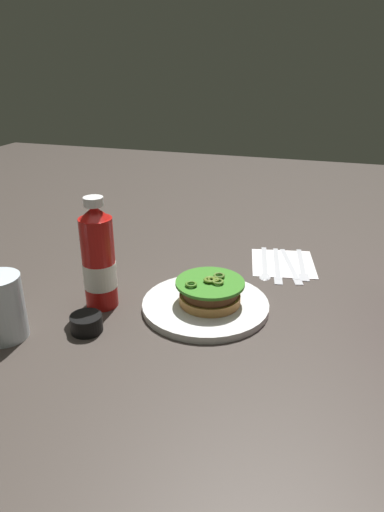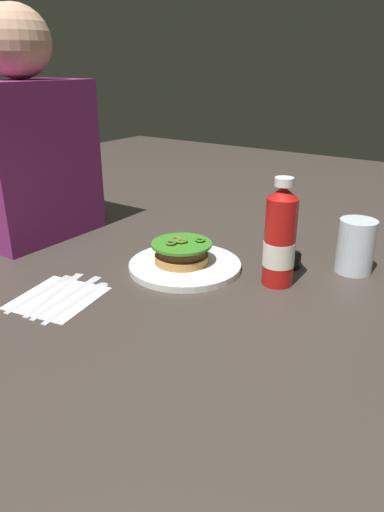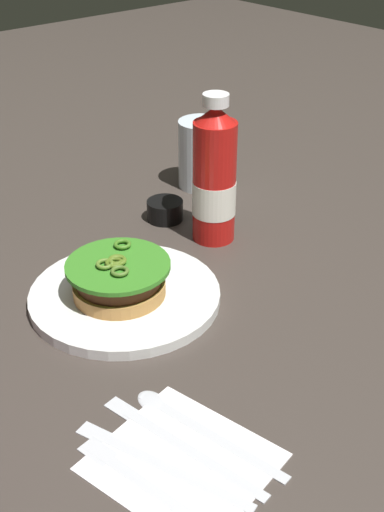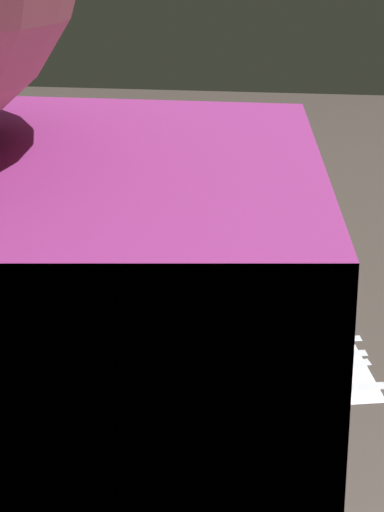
% 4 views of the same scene
% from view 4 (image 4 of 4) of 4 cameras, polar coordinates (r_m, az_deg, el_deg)
% --- Properties ---
extents(ground_plane, '(3.00, 3.00, 0.00)m').
position_cam_4_polar(ground_plane, '(0.81, -6.85, -2.15)').
color(ground_plane, '#39322C').
extents(dinner_plate, '(0.25, 0.25, 0.01)m').
position_cam_4_polar(dinner_plate, '(0.75, -7.07, -4.54)').
color(dinner_plate, silver).
rests_on(dinner_plate, ground_plane).
extents(burger_sandwich, '(0.13, 0.13, 0.05)m').
position_cam_4_polar(burger_sandwich, '(0.73, -7.32, -2.95)').
color(burger_sandwich, '#B88242').
rests_on(burger_sandwich, dinner_plate).
extents(ketchup_bottle, '(0.06, 0.06, 0.22)m').
position_cam_4_polar(ketchup_bottle, '(0.89, -7.56, 7.95)').
color(ketchup_bottle, red).
rests_on(ketchup_bottle, ground_plane).
extents(water_glass, '(0.08, 0.08, 0.12)m').
position_cam_4_polar(water_glass, '(1.04, -14.21, 8.58)').
color(water_glass, silver).
rests_on(water_glass, ground_plane).
extents(condiment_cup, '(0.06, 0.06, 0.03)m').
position_cam_4_polar(condiment_cup, '(0.93, -13.10, 3.08)').
color(condiment_cup, black).
rests_on(condiment_cup, ground_plane).
extents(napkin, '(0.18, 0.17, 0.00)m').
position_cam_4_polar(napkin, '(0.65, 13.66, -12.56)').
color(napkin, white).
rests_on(napkin, ground_plane).
extents(spoon_utensil, '(0.19, 0.05, 0.00)m').
position_cam_4_polar(spoon_utensil, '(0.67, 10.22, -10.02)').
color(spoon_utensil, silver).
rests_on(spoon_utensil, napkin).
extents(steak_knife, '(0.20, 0.05, 0.00)m').
position_cam_4_polar(steak_knife, '(0.65, 11.11, -11.66)').
color(steak_knife, silver).
rests_on(steak_knife, napkin).
extents(butter_knife, '(0.19, 0.08, 0.00)m').
position_cam_4_polar(butter_knife, '(0.63, 11.89, -13.66)').
color(butter_knife, silver).
rests_on(butter_knife, napkin).
extents(fork_utensil, '(0.18, 0.05, 0.00)m').
position_cam_4_polar(fork_utensil, '(0.61, 13.15, -15.24)').
color(fork_utensil, silver).
rests_on(fork_utensil, napkin).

